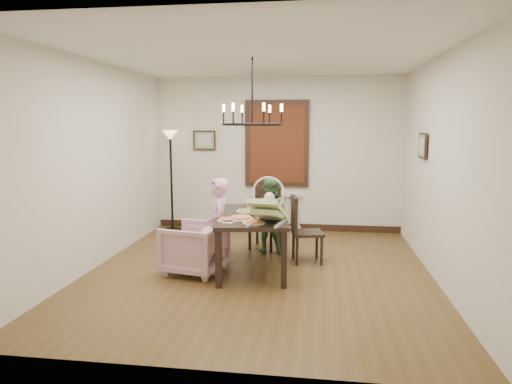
% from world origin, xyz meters
% --- Properties ---
extents(room_shell, '(4.51, 5.00, 2.81)m').
position_xyz_m(room_shell, '(0.00, 0.37, 1.40)').
color(room_shell, brown).
rests_on(room_shell, ground).
extents(dining_table, '(1.10, 1.71, 0.75)m').
position_xyz_m(dining_table, '(-0.10, 0.12, 0.67)').
color(dining_table, black).
rests_on(dining_table, room_shell).
extents(chair_far, '(0.51, 0.51, 0.97)m').
position_xyz_m(chair_far, '(-0.07, 1.17, 0.49)').
color(chair_far, black).
rests_on(chair_far, room_shell).
extents(chair_right, '(0.50, 0.50, 0.96)m').
position_xyz_m(chair_right, '(0.62, 0.54, 0.48)').
color(chair_right, black).
rests_on(chair_right, room_shell).
extents(armchair, '(0.86, 0.85, 0.67)m').
position_xyz_m(armchair, '(-0.84, -0.15, 0.33)').
color(armchair, '#D8A5B8').
rests_on(armchair, room_shell).
extents(elderly_woman, '(0.34, 0.43, 1.04)m').
position_xyz_m(elderly_woman, '(-0.53, -0.10, 0.52)').
color(elderly_woman, '#D899B9').
rests_on(elderly_woman, room_shell).
extents(seated_man, '(0.53, 0.45, 0.96)m').
position_xyz_m(seated_man, '(0.03, 0.98, 0.48)').
color(seated_man, '#4A7A48').
rests_on(seated_man, room_shell).
extents(baby_bouncer, '(0.54, 0.67, 0.40)m').
position_xyz_m(baby_bouncer, '(0.16, -0.40, 0.95)').
color(baby_bouncer, beige).
rests_on(baby_bouncer, dining_table).
extents(salad_bowl, '(0.32, 0.32, 0.08)m').
position_xyz_m(salad_bowl, '(-0.17, 0.06, 0.79)').
color(salad_bowl, white).
rests_on(salad_bowl, dining_table).
extents(pizza_platter, '(0.30, 0.30, 0.04)m').
position_xyz_m(pizza_platter, '(-0.20, -0.22, 0.77)').
color(pizza_platter, tan).
rests_on(pizza_platter, dining_table).
extents(drinking_glass, '(0.06, 0.06, 0.13)m').
position_xyz_m(drinking_glass, '(0.05, 0.16, 0.82)').
color(drinking_glass, silver).
rests_on(drinking_glass, dining_table).
extents(window_blinds, '(1.00, 0.03, 1.40)m').
position_xyz_m(window_blinds, '(0.00, 2.46, 1.60)').
color(window_blinds, maroon).
rests_on(window_blinds, room_shell).
extents(radiator, '(0.92, 0.12, 0.62)m').
position_xyz_m(radiator, '(0.00, 2.48, 0.35)').
color(radiator, silver).
rests_on(radiator, room_shell).
extents(picture_back, '(0.42, 0.03, 0.36)m').
position_xyz_m(picture_back, '(-1.35, 2.47, 1.65)').
color(picture_back, black).
rests_on(picture_back, room_shell).
extents(picture_right, '(0.03, 0.42, 0.36)m').
position_xyz_m(picture_right, '(2.21, 0.90, 1.65)').
color(picture_right, black).
rests_on(picture_right, room_shell).
extents(floor_lamp, '(0.30, 0.30, 1.80)m').
position_xyz_m(floor_lamp, '(-1.90, 2.15, 0.90)').
color(floor_lamp, black).
rests_on(floor_lamp, room_shell).
extents(chandelier, '(0.80, 0.80, 0.04)m').
position_xyz_m(chandelier, '(-0.10, 0.12, 1.95)').
color(chandelier, black).
rests_on(chandelier, room_shell).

